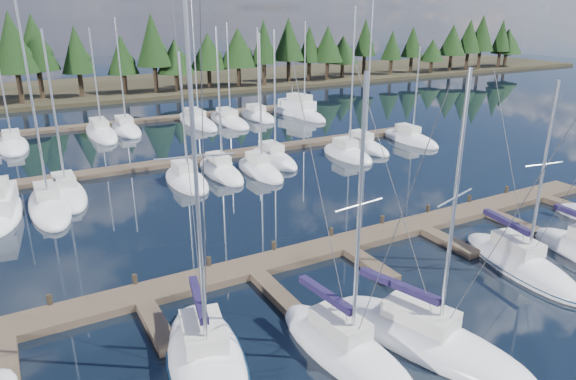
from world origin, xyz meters
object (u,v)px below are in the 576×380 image
front_sailboat_2 (345,349)px  front_sailboat_1 (206,359)px  front_sailboat_4 (520,264)px  front_sailboat_3 (427,339)px  main_dock (346,249)px  motor_yacht_right (297,111)px

front_sailboat_2 → front_sailboat_1: bearing=156.9°
front_sailboat_2 → front_sailboat_4: bearing=6.5°
front_sailboat_2 → front_sailboat_3: bearing=-17.8°
front_sailboat_1 → front_sailboat_2: front_sailboat_1 is taller
main_dock → front_sailboat_1: (-10.91, -5.63, 0.09)m
front_sailboat_4 → motor_yacht_right: front_sailboat_4 is taller
main_dock → front_sailboat_4: front_sailboat_4 is taller
front_sailboat_4 → front_sailboat_1: bearing=177.6°
main_dock → front_sailboat_2: (-5.65, -7.88, 0.08)m
front_sailboat_1 → front_sailboat_3: (8.77, -3.37, -0.02)m
front_sailboat_2 → motor_yacht_right: (23.93, 45.22, 0.22)m
front_sailboat_2 → motor_yacht_right: size_ratio=1.28×
front_sailboat_2 → motor_yacht_right: front_sailboat_2 is taller
front_sailboat_2 → main_dock: bearing=54.4°
main_dock → motor_yacht_right: (18.28, 37.34, 0.30)m
motor_yacht_right → front_sailboat_3: bearing=-113.8°
front_sailboat_2 → front_sailboat_3: 3.68m
front_sailboat_3 → motor_yacht_right: 50.65m
main_dock → front_sailboat_3: (-2.15, -9.00, 0.07)m
front_sailboat_3 → motor_yacht_right: front_sailboat_3 is taller
front_sailboat_3 → main_dock: bearing=76.6°
main_dock → motor_yacht_right: motor_yacht_right is taller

